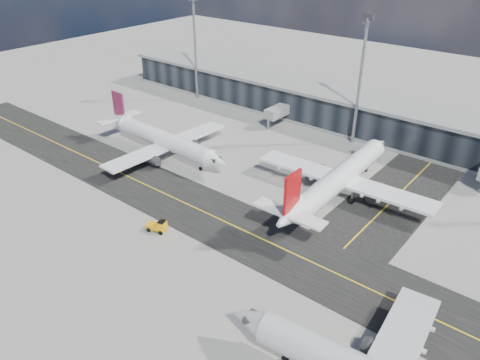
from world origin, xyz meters
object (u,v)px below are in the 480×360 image
at_px(airliner_af, 163,139).
at_px(baggage_tug, 158,226).
at_px(airliner_redtail, 339,178).
at_px(service_van, 358,154).

distance_m(airliner_af, baggage_tug, 29.86).
distance_m(airliner_redtail, baggage_tug, 33.65).
xyz_separation_m(airliner_af, service_van, (33.92, 25.82, -2.95)).
xyz_separation_m(airliner_redtail, baggage_tug, (-17.63, -28.51, -2.95)).
bearing_deg(service_van, airliner_redtail, -101.48).
xyz_separation_m(baggage_tug, service_van, (12.65, 46.61, -0.38)).
xyz_separation_m(airliner_redtail, service_van, (-4.99, 18.10, -3.33)).
distance_m(airliner_redtail, service_van, 19.07).
relative_size(airliner_af, baggage_tug, 9.97).
distance_m(airliner_af, service_van, 42.73).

